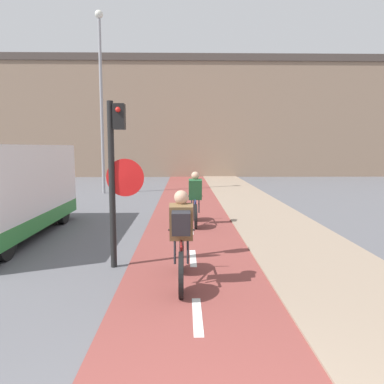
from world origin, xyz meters
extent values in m
cube|color=white|center=(0.00, 3.00, 0.02)|extent=(0.12, 1.10, 0.00)
cube|color=white|center=(0.00, 5.50, 0.02)|extent=(0.12, 1.10, 0.00)
cube|color=white|center=(0.00, 8.00, 0.02)|extent=(0.12, 1.10, 0.00)
cube|color=white|center=(0.00, 10.50, 0.02)|extent=(0.12, 1.10, 0.00)
cube|color=#89705B|center=(0.00, 27.96, 4.08)|extent=(60.00, 5.00, 8.15)
cube|color=#473D38|center=(0.00, 27.96, 8.40)|extent=(60.00, 5.20, 0.50)
cylinder|color=black|center=(-1.45, 5.06, 1.48)|extent=(0.11, 0.11, 2.96)
cube|color=black|center=(-1.29, 5.06, 2.69)|extent=(0.20, 0.20, 0.44)
sphere|color=red|center=(-1.29, 4.95, 2.80)|extent=(0.09, 0.09, 0.09)
cone|color=red|center=(-1.21, 5.06, 1.63)|extent=(0.67, 0.01, 0.67)
cone|color=silver|center=(-1.21, 5.06, 1.63)|extent=(0.60, 0.02, 0.60)
cylinder|color=gray|center=(-3.96, 15.98, 3.96)|extent=(0.14, 0.14, 7.92)
sphere|color=silver|center=(-3.96, 15.98, 8.03)|extent=(0.36, 0.36, 0.36)
cylinder|color=black|center=(-0.21, 3.65, 0.34)|extent=(0.07, 0.67, 0.67)
cylinder|color=black|center=(-0.21, 4.73, 0.34)|extent=(0.07, 0.67, 0.67)
cylinder|color=maroon|center=(-0.21, 4.40, 0.51)|extent=(0.04, 0.69, 0.42)
cylinder|color=maroon|center=(-0.21, 3.89, 0.53)|extent=(0.04, 0.36, 0.44)
cylinder|color=maroon|center=(-0.21, 4.23, 0.72)|extent=(0.04, 1.00, 0.07)
cylinder|color=maroon|center=(-0.21, 3.85, 0.33)|extent=(0.04, 0.41, 0.05)
cylinder|color=black|center=(-0.21, 4.73, 0.75)|extent=(0.46, 0.03, 0.03)
cube|color=brown|center=(-0.21, 4.11, 1.02)|extent=(0.36, 0.31, 0.59)
sphere|color=tan|center=(-0.21, 4.15, 1.40)|extent=(0.22, 0.22, 0.22)
cylinder|color=#232328|center=(-0.31, 4.07, 0.58)|extent=(0.04, 0.07, 0.42)
cylinder|color=#232328|center=(-0.11, 4.07, 0.58)|extent=(0.04, 0.07, 0.42)
cube|color=#28282D|center=(-0.21, 3.93, 1.04)|extent=(0.28, 0.23, 0.39)
cylinder|color=black|center=(0.13, 8.19, 0.33)|extent=(0.07, 0.66, 0.66)
cylinder|color=black|center=(0.13, 9.26, 0.33)|extent=(0.07, 0.66, 0.66)
cylinder|color=navy|center=(0.13, 8.93, 0.50)|extent=(0.04, 0.68, 0.41)
cylinder|color=navy|center=(0.13, 8.44, 0.52)|extent=(0.04, 0.35, 0.43)
cylinder|color=navy|center=(0.13, 8.77, 0.71)|extent=(0.04, 0.99, 0.07)
cylinder|color=navy|center=(0.13, 8.40, 0.32)|extent=(0.04, 0.41, 0.05)
cylinder|color=black|center=(0.13, 9.26, 0.74)|extent=(0.46, 0.03, 0.03)
cube|color=#235B33|center=(0.13, 8.65, 1.01)|extent=(0.36, 0.31, 0.59)
sphere|color=tan|center=(0.13, 8.69, 1.38)|extent=(0.22, 0.22, 0.22)
cylinder|color=#232328|center=(0.03, 8.61, 0.57)|extent=(0.04, 0.07, 0.41)
cylinder|color=#232328|center=(0.23, 8.61, 0.57)|extent=(0.04, 0.07, 0.41)
cube|color=black|center=(-4.59, 9.87, 1.58)|extent=(1.95, 0.04, 0.70)
cylinder|color=black|center=(-3.61, 8.96, 0.35)|extent=(0.18, 0.70, 0.70)
cylinder|color=black|center=(-3.61, 5.48, 0.35)|extent=(0.18, 0.70, 0.70)
camera|label=1|loc=(-0.16, -1.56, 2.17)|focal=35.00mm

